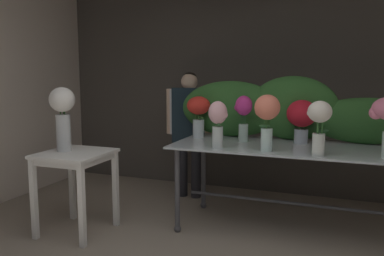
{
  "coord_description": "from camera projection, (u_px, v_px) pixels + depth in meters",
  "views": [
    {
      "loc": [
        1.04,
        -2.04,
        1.56
      ],
      "look_at": [
        -0.33,
        1.55,
        1.02
      ],
      "focal_mm": 38.57,
      "sensor_mm": 36.0,
      "label": 1
    }
  ],
  "objects": [
    {
      "name": "foliage_backdrop",
      "position": [
        283.0,
        111.0,
        4.23
      ],
      "size": [
        2.47,
        0.29,
        0.65
      ],
      "color": "#2D6028",
      "rests_on": "display_table_glass"
    },
    {
      "name": "vase_magenta_dahlias",
      "position": [
        243.0,
        113.0,
        4.08
      ],
      "size": [
        0.18,
        0.17,
        0.46
      ],
      "color": "silver",
      "rests_on": "display_table_glass"
    },
    {
      "name": "vase_coral_tulips",
      "position": [
        267.0,
        115.0,
        3.6
      ],
      "size": [
        0.22,
        0.22,
        0.5
      ],
      "color": "silver",
      "rests_on": "display_table_glass"
    },
    {
      "name": "side_table_white",
      "position": [
        75.0,
        164.0,
        3.91
      ],
      "size": [
        0.6,
        0.64,
        0.79
      ],
      "color": "white",
      "rests_on": "ground"
    },
    {
      "name": "vase_blush_peonies",
      "position": [
        218.0,
        120.0,
        3.76
      ],
      "size": [
        0.18,
        0.17,
        0.43
      ],
      "color": "silver",
      "rests_on": "display_table_glass"
    },
    {
      "name": "vase_crimson_anemones",
      "position": [
        302.0,
        117.0,
        3.98
      ],
      "size": [
        0.3,
        0.29,
        0.42
      ],
      "color": "silver",
      "rests_on": "display_table_glass"
    },
    {
      "name": "vase_ivory_ranunculus",
      "position": [
        319.0,
        122.0,
        3.4
      ],
      "size": [
        0.2,
        0.2,
        0.46
      ],
      "color": "silver",
      "rests_on": "display_table_glass"
    },
    {
      "name": "florist",
      "position": [
        189.0,
        122.0,
        4.99
      ],
      "size": [
        0.6,
        0.24,
        1.53
      ],
      "color": "#232328",
      "rests_on": "ground"
    },
    {
      "name": "vase_scarlet_carnations",
      "position": [
        199.0,
        111.0,
        4.33
      ],
      "size": [
        0.25,
        0.25,
        0.44
      ],
      "color": "silver",
      "rests_on": "display_table_glass"
    },
    {
      "name": "ground_plane",
      "position": [
        226.0,
        234.0,
        3.95
      ],
      "size": [
        7.26,
        7.26,
        0.0
      ],
      "primitive_type": "plane",
      "color": "gray"
    },
    {
      "name": "wall_back",
      "position": [
        262.0,
        88.0,
        5.25
      ],
      "size": [
        5.59,
        0.12,
        2.67
      ],
      "primitive_type": "cube",
      "color": "#4C4742",
      "rests_on": "ground"
    },
    {
      "name": "display_table_glass",
      "position": [
        288.0,
        158.0,
        3.91
      ],
      "size": [
        2.16,
        0.96,
        0.85
      ],
      "color": "silver",
      "rests_on": "ground"
    },
    {
      "name": "vase_white_roses_tall",
      "position": [
        62.0,
        113.0,
        3.89
      ],
      "size": [
        0.27,
        0.24,
        0.61
      ],
      "color": "silver",
      "rests_on": "side_table_white"
    }
  ]
}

